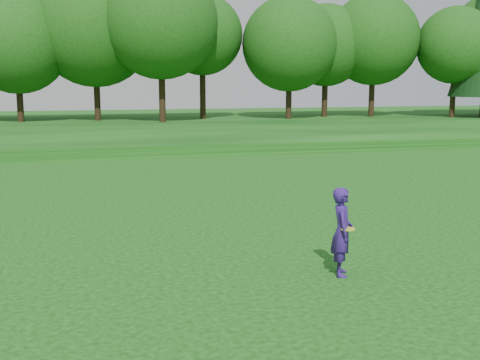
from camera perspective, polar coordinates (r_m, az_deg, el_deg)
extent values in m
plane|color=#0B3C0B|center=(11.65, 3.40, -9.59)|extent=(140.00, 140.00, 0.00)
cube|color=#0B3C0B|center=(44.72, -10.41, 4.79)|extent=(130.00, 30.00, 0.60)
cube|color=gray|center=(30.88, -8.31, 2.31)|extent=(130.00, 1.60, 0.04)
imported|color=navy|center=(11.94, 9.65, -4.85)|extent=(0.61, 0.74, 1.75)
cylinder|color=#CDD922|center=(11.79, 10.20, -4.58)|extent=(0.28, 0.28, 0.03)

